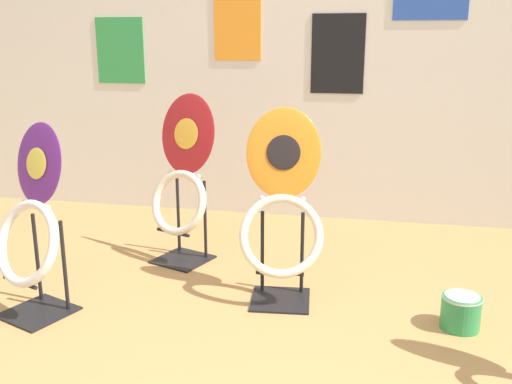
% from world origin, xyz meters
% --- Properties ---
extents(wall_back, '(8.00, 0.07, 2.60)m').
position_xyz_m(wall_back, '(0.00, 2.42, 1.30)').
color(wall_back, silver).
rests_on(wall_back, ground_plane).
extents(toilet_seat_display_orange_sun, '(0.41, 0.35, 0.92)m').
position_xyz_m(toilet_seat_display_orange_sun, '(-0.14, 1.02, 0.43)').
color(toilet_seat_display_orange_sun, black).
rests_on(toilet_seat_display_orange_sun, ground_plane).
extents(toilet_seat_display_crimson_swirl, '(0.43, 0.37, 0.94)m').
position_xyz_m(toilet_seat_display_crimson_swirl, '(-0.77, 1.42, 0.45)').
color(toilet_seat_display_crimson_swirl, black).
rests_on(toilet_seat_display_crimson_swirl, ground_plane).
extents(toilet_seat_display_purple_note, '(0.43, 0.36, 0.88)m').
position_xyz_m(toilet_seat_display_purple_note, '(-1.21, 0.65, 0.40)').
color(toilet_seat_display_purple_note, black).
rests_on(toilet_seat_display_purple_note, ground_plane).
extents(paint_can, '(0.17, 0.17, 0.15)m').
position_xyz_m(paint_can, '(0.68, 0.90, 0.08)').
color(paint_can, '#2D8E4C').
rests_on(paint_can, ground_plane).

